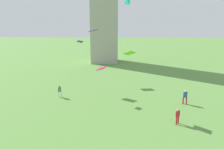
# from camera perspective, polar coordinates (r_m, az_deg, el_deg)

# --- Properties ---
(person_1) EXTENTS (0.47, 0.33, 1.57)m
(person_1) POSITION_cam_1_polar(r_m,az_deg,el_deg) (30.75, -13.08, -3.99)
(person_1) COLOR silver
(person_1) RESTS_ON ground_plane
(person_2) EXTENTS (0.45, 0.47, 1.59)m
(person_2) POSITION_cam_1_polar(r_m,az_deg,el_deg) (23.44, 16.26, -9.89)
(person_2) COLOR red
(person_2) RESTS_ON ground_plane
(person_3) EXTENTS (0.55, 0.31, 1.77)m
(person_3) POSITION_cam_1_polar(r_m,az_deg,el_deg) (28.92, 17.98, -5.22)
(person_3) COLOR red
(person_3) RESTS_ON ground_plane
(kite_flying_0) EXTENTS (1.29, 1.74, 1.41)m
(kite_flying_0) POSITION_cam_1_polar(r_m,az_deg,el_deg) (36.99, 4.16, 17.49)
(kite_flying_0) COLOR #11D8B7
(kite_flying_3) EXTENTS (1.74, 1.50, 0.50)m
(kite_flying_3) POSITION_cam_1_polar(r_m,az_deg,el_deg) (38.45, -4.82, 10.98)
(kite_flying_3) COLOR #0C06B5
(kite_flying_4) EXTENTS (0.96, 0.84, 0.43)m
(kite_flying_4) POSITION_cam_1_polar(r_m,az_deg,el_deg) (30.69, -8.09, 8.24)
(kite_flying_4) COLOR blue
(kite_flying_5) EXTENTS (1.46, 1.36, 0.74)m
(kite_flying_5) POSITION_cam_1_polar(r_m,az_deg,el_deg) (24.89, 4.34, 5.45)
(kite_flying_5) COLOR #65DE20
(kite_flying_6) EXTENTS (1.50, 1.47, 0.70)m
(kite_flying_6) POSITION_cam_1_polar(r_m,az_deg,el_deg) (30.83, -2.68, 1.59)
(kite_flying_6) COLOR #B60C54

